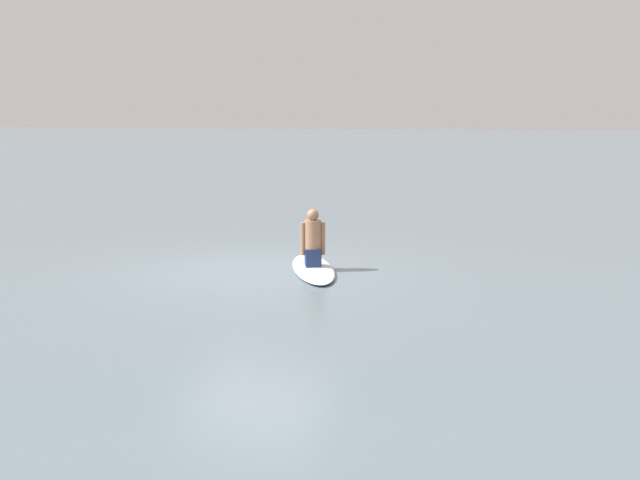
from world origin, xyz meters
name	(u,v)px	position (x,y,z in m)	size (l,w,h in m)	color
ground_plane	(254,271)	(0.00, 0.00, 0.00)	(400.00, 400.00, 0.00)	slate
surfboard	(313,268)	(0.90, 0.44, 0.04)	(2.65, 0.67, 0.08)	white
person_paddler	(313,240)	(0.90, 0.44, 0.52)	(0.41, 0.40, 0.97)	navy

